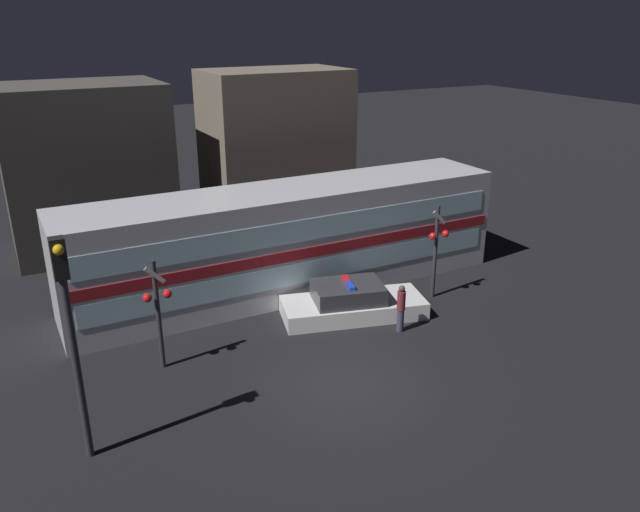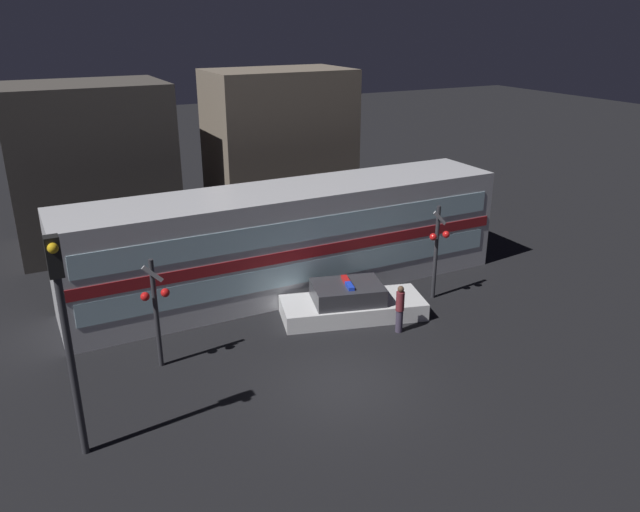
# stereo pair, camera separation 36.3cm
# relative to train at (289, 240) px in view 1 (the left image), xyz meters

# --- Properties ---
(ground_plane) EXTENTS (120.00, 120.00, 0.00)m
(ground_plane) POSITION_rel_train_xyz_m (-1.53, -6.69, -1.94)
(ground_plane) COLOR black
(train) EXTENTS (16.35, 3.07, 3.87)m
(train) POSITION_rel_train_xyz_m (0.00, 0.00, 0.00)
(train) COLOR silver
(train) RESTS_ON ground_plane
(police_car) EXTENTS (5.17, 3.10, 1.31)m
(police_car) POSITION_rel_train_xyz_m (0.85, -3.09, -1.46)
(police_car) COLOR silver
(police_car) RESTS_ON ground_plane
(pedestrian) EXTENTS (0.27, 0.27, 1.62)m
(pedestrian) POSITION_rel_train_xyz_m (1.67, -4.80, -1.10)
(pedestrian) COLOR #3F384C
(pedestrian) RESTS_ON ground_plane
(crossing_signal_near) EXTENTS (0.82, 0.35, 3.48)m
(crossing_signal_near) POSITION_rel_train_xyz_m (4.27, -3.20, 0.05)
(crossing_signal_near) COLOR #2D2D33
(crossing_signal_near) RESTS_ON ground_plane
(crossing_signal_far) EXTENTS (0.82, 0.35, 3.35)m
(crossing_signal_far) POSITION_rel_train_xyz_m (-5.74, -3.39, -0.01)
(crossing_signal_far) COLOR #2D2D33
(crossing_signal_far) RESTS_ON ground_plane
(traffic_light_corner) EXTENTS (0.30, 0.46, 5.41)m
(traffic_light_corner) POSITION_rel_train_xyz_m (-8.30, -6.46, 1.46)
(traffic_light_corner) COLOR #2D2D33
(traffic_light_corner) RESTS_ON ground_plane
(building_left) EXTENTS (6.64, 4.76, 7.06)m
(building_left) POSITION_rel_train_xyz_m (-5.57, 8.42, 1.59)
(building_left) COLOR #47423D
(building_left) RESTS_ON ground_plane
(building_center) EXTENTS (6.57, 4.00, 7.36)m
(building_center) POSITION_rel_train_xyz_m (2.99, 7.61, 1.74)
(building_center) COLOR #726656
(building_center) RESTS_ON ground_plane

